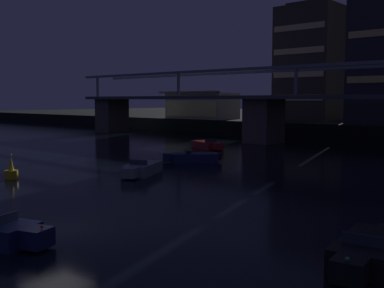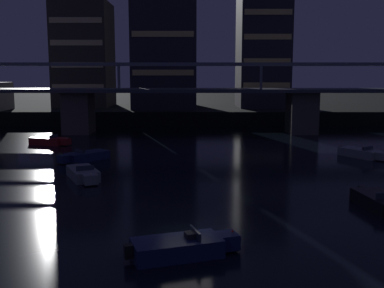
% 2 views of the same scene
% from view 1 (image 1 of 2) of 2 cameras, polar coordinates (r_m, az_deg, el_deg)
% --- Properties ---
extents(ground_plane, '(400.00, 400.00, 0.00)m').
position_cam_1_polar(ground_plane, '(20.95, -16.32, -9.94)').
color(ground_plane, black).
extents(tower_west_low, '(9.35, 10.29, 18.61)m').
position_cam_1_polar(tower_west_low, '(79.59, 14.58, 9.48)').
color(tower_west_low, '#38332D').
rests_on(tower_west_low, far_riverbank).
extents(waterfront_pavilion, '(12.40, 7.40, 4.70)m').
position_cam_1_polar(waterfront_pavilion, '(81.50, 1.18, 4.69)').
color(waterfront_pavilion, '#B2AD9E').
rests_on(waterfront_pavilion, far_riverbank).
extents(speedboat_mid_left, '(5.10, 3.05, 1.16)m').
position_cam_1_polar(speedboat_mid_left, '(52.44, 1.90, -0.12)').
color(speedboat_mid_left, maroon).
rests_on(speedboat_mid_left, ground).
extents(speedboat_mid_center, '(4.36, 4.41, 1.16)m').
position_cam_1_polar(speedboat_mid_center, '(41.00, 0.09, -1.67)').
color(speedboat_mid_center, '#19234C').
rests_on(speedboat_mid_center, ground).
extents(speedboat_far_center, '(2.29, 5.23, 1.16)m').
position_cam_1_polar(speedboat_far_center, '(17.04, 20.62, -12.21)').
color(speedboat_far_center, black).
rests_on(speedboat_far_center, ground).
extents(speedboat_far_right, '(3.36, 4.96, 1.16)m').
position_cam_1_polar(speedboat_far_right, '(34.53, -6.18, -3.03)').
color(speedboat_far_right, gray).
rests_on(speedboat_far_right, ground).
extents(channel_buoy, '(0.90, 0.90, 1.76)m').
position_cam_1_polar(channel_buoy, '(34.78, -21.18, -3.21)').
color(channel_buoy, yellow).
rests_on(channel_buoy, ground).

